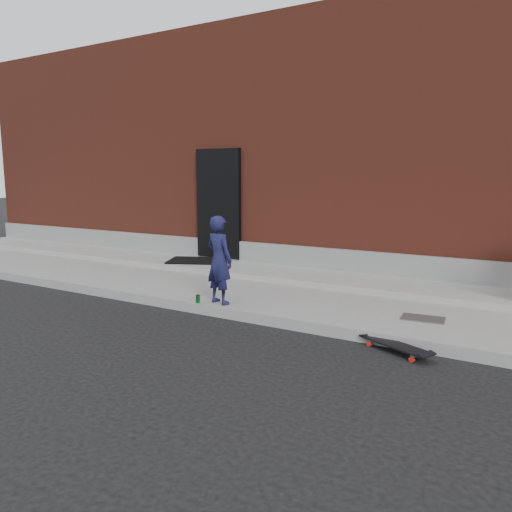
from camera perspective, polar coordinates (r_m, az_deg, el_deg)
The scene contains 9 objects.
ground at distance 6.80m, azimuth -0.48°, elevation -7.72°, with size 80.00×80.00×0.00m, color black.
sidewalk at distance 8.06m, azimuth 5.09°, elevation -4.52°, with size 20.00×3.00×0.15m, color gray.
apron at distance 8.83m, azimuth 7.65°, elevation -2.52°, with size 20.00×1.20×0.10m, color gray.
building at distance 13.01m, azimuth 16.04°, elevation 11.11°, with size 20.00×8.10×5.00m.
child at distance 7.14m, azimuth -4.23°, elevation -0.45°, with size 0.46×0.30×1.27m, color #16183F.
skateboard at distance 5.93m, azimuth 15.67°, elevation -9.82°, with size 0.89×0.58×0.10m.
soda_can at distance 7.30m, azimuth -6.65°, elevation -4.89°, with size 0.06×0.06×0.12m, color #1B8A35.
doormat at distance 10.27m, azimuth -7.08°, elevation -0.51°, with size 1.01×0.82×0.03m, color black.
utility_plate at distance 6.82m, azimuth 18.55°, elevation -6.79°, with size 0.53×0.34×0.02m, color #5C5B61.
Camera 1 is at (3.39, -5.56, 1.97)m, focal length 35.00 mm.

